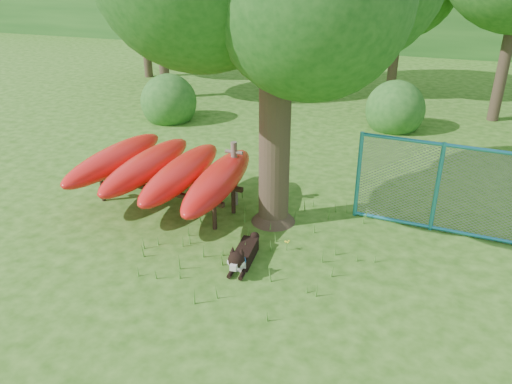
% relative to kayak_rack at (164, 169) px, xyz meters
% --- Properties ---
extents(ground, '(80.00, 80.00, 0.00)m').
position_rel_kayak_rack_xyz_m(ground, '(2.06, -1.88, -0.87)').
color(ground, '#255410').
rests_on(ground, ground).
extents(wooden_post, '(0.39, 0.14, 1.42)m').
position_rel_kayak_rack_xyz_m(wooden_post, '(1.34, 0.59, -0.11)').
color(wooden_post, brown).
rests_on(wooden_post, ground).
extents(kayak_rack, '(3.53, 3.63, 1.13)m').
position_rel_kayak_rack_xyz_m(kayak_rack, '(0.00, 0.00, 0.00)').
color(kayak_rack, black).
rests_on(kayak_rack, ground).
extents(husky_dog, '(0.36, 1.25, 0.55)m').
position_rel_kayak_rack_xyz_m(husky_dog, '(2.33, -1.58, -0.67)').
color(husky_dog, black).
rests_on(husky_dog, ground).
extents(fence_section, '(3.09, 0.31, 3.01)m').
position_rel_kayak_rack_xyz_m(fence_section, '(5.37, 0.83, 0.04)').
color(fence_section, teal).
rests_on(fence_section, ground).
extents(wildflower_clump, '(0.10, 0.08, 0.21)m').
position_rel_kayak_rack_xyz_m(wildflower_clump, '(2.92, -0.86, -0.70)').
color(wildflower_clump, '#4C852B').
rests_on(wildflower_clump, ground).
extents(shrub_left, '(1.80, 1.80, 1.80)m').
position_rel_kayak_rack_xyz_m(shrub_left, '(-2.94, 5.62, -0.87)').
color(shrub_left, '#225A1D').
rests_on(shrub_left, ground).
extents(shrub_mid, '(1.80, 1.80, 1.80)m').
position_rel_kayak_rack_xyz_m(shrub_mid, '(4.06, 7.12, -0.87)').
color(shrub_mid, '#225A1D').
rests_on(shrub_mid, ground).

